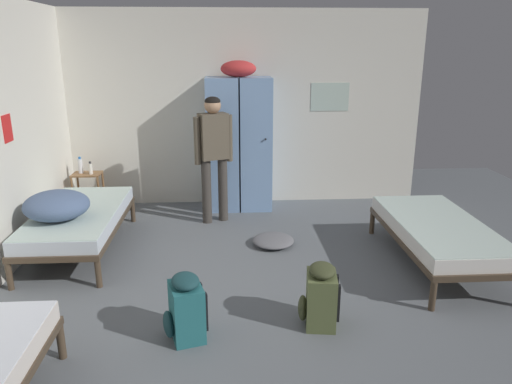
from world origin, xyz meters
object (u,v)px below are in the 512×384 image
at_px(person_traveler, 214,148).
at_px(clothes_pile_grey, 273,240).
at_px(shelf_unit, 88,189).
at_px(backpack_olive, 320,296).
at_px(bed_right, 438,231).
at_px(bedding_heap, 57,205).
at_px(water_bottle, 80,166).
at_px(lotion_bottle, 91,168).
at_px(bed_left_rear, 79,219).
at_px(locker_bank, 239,141).
at_px(backpack_teal, 185,309).

height_order(person_traveler, clothes_pile_grey, person_traveler).
distance_m(shelf_unit, backpack_olive, 4.05).
bearing_deg(bed_right, person_traveler, 147.89).
bearing_deg(bedding_heap, water_bottle, 97.27).
xyz_separation_m(bed_right, clothes_pile_grey, (-1.69, 0.64, -0.33)).
xyz_separation_m(bed_right, backpack_olive, (-1.46, -1.08, -0.12)).
height_order(bed_right, lotion_bottle, lotion_bottle).
relative_size(bed_left_rear, person_traveler, 1.15).
distance_m(locker_bank, bed_left_rear, 2.42).
distance_m(bed_right, lotion_bottle, 4.51).
bearing_deg(bed_left_rear, water_bottle, 103.78).
xyz_separation_m(locker_bank, bed_left_rear, (-1.86, -1.44, -0.59)).
bearing_deg(shelf_unit, person_traveler, -14.33).
bearing_deg(bed_left_rear, bed_right, -9.04).
xyz_separation_m(bedding_heap, backpack_olive, (2.56, -1.40, -0.38)).
relative_size(water_bottle, backpack_teal, 0.42).
distance_m(lotion_bottle, clothes_pile_grey, 2.77).
height_order(lotion_bottle, clothes_pile_grey, lotion_bottle).
relative_size(shelf_unit, bedding_heap, 0.84).
xyz_separation_m(locker_bank, shelf_unit, (-2.11, -0.11, -0.62)).
height_order(locker_bank, bedding_heap, locker_bank).
relative_size(bed_left_rear, bedding_heap, 2.79).
distance_m(bed_left_rear, backpack_olive, 2.97).
bearing_deg(backpack_olive, lotion_bottle, 131.24).
xyz_separation_m(shelf_unit, water_bottle, (-0.08, 0.02, 0.33)).
relative_size(backpack_olive, clothes_pile_grey, 1.10).
xyz_separation_m(lotion_bottle, backpack_teal, (1.51, -3.11, -0.39)).
bearing_deg(bedding_heap, lotion_bottle, 92.15).
bearing_deg(locker_bank, lotion_bottle, -175.77).
relative_size(locker_bank, bed_right, 1.09).
distance_m(locker_bank, backpack_teal, 3.38).
bearing_deg(bed_right, locker_bank, 134.76).
relative_size(bedding_heap, backpack_teal, 1.24).
bearing_deg(person_traveler, backpack_olive, -70.34).
height_order(water_bottle, backpack_teal, water_bottle).
bearing_deg(locker_bank, shelf_unit, -176.99).
xyz_separation_m(bed_left_rear, lotion_bottle, (-0.18, 1.29, 0.27)).
relative_size(bedding_heap, lotion_bottle, 3.87).
distance_m(bed_right, bedding_heap, 4.04).
distance_m(bedding_heap, water_bottle, 1.65).
height_order(locker_bank, backpack_teal, locker_bank).
xyz_separation_m(shelf_unit, backpack_olive, (2.69, -3.03, -0.09)).
relative_size(locker_bank, bedding_heap, 3.04).
height_order(bed_left_rear, water_bottle, water_bottle).
bearing_deg(locker_bank, bed_right, -45.24).
distance_m(person_traveler, lotion_bottle, 1.78).
distance_m(lotion_bottle, backpack_olive, 3.99).
distance_m(bedding_heap, backpack_teal, 2.15).
bearing_deg(locker_bank, bed_left_rear, -142.33).
distance_m(bedding_heap, clothes_pile_grey, 2.43).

